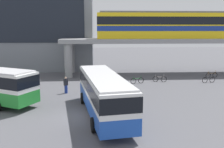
# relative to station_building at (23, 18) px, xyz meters

# --- Properties ---
(ground_plane) EXTENTS (120.00, 120.00, 0.00)m
(ground_plane) POSITION_rel_station_building_xyz_m (10.90, -15.97, -8.47)
(ground_plane) COLOR #515156
(station_building) EXTENTS (23.42, 11.72, 16.93)m
(station_building) POSITION_rel_station_building_xyz_m (0.00, 0.00, 0.00)
(station_building) COLOR slate
(station_building) RESTS_ON ground_plane
(elevated_platform) EXTENTS (31.80, 5.59, 5.24)m
(elevated_platform) POSITION_rel_station_building_xyz_m (23.13, -7.96, -3.98)
(elevated_platform) COLOR gray
(elevated_platform) RESTS_ON ground_plane
(train) EXTENTS (19.78, 2.96, 3.84)m
(train) POSITION_rel_station_building_xyz_m (22.31, -7.96, -1.26)
(train) COLOR yellow
(train) RESTS_ON elevated_platform
(bus_main) EXTENTS (4.28, 11.30, 3.22)m
(bus_main) POSITION_rel_station_building_xyz_m (12.82, -25.85, -6.48)
(bus_main) COLOR #1E4CB2
(bus_main) RESTS_ON ground_plane
(bicycle_black) EXTENTS (1.78, 0.36, 1.04)m
(bicycle_black) POSITION_rel_station_building_xyz_m (26.32, -14.48, -8.11)
(bicycle_black) COLOR black
(bicycle_black) RESTS_ON ground_plane
(bicycle_green) EXTENTS (1.73, 0.60, 1.04)m
(bicycle_green) POSITION_rel_station_building_xyz_m (17.30, -14.45, -8.11)
(bicycle_green) COLOR black
(bicycle_green) RESTS_ON ground_plane
(bicycle_brown) EXTENTS (1.78, 0.34, 1.04)m
(bicycle_brown) POSITION_rel_station_building_xyz_m (28.15, -11.34, -8.11)
(bicycle_brown) COLOR black
(bicycle_brown) RESTS_ON ground_plane
(bicycle_silver) EXTENTS (1.77, 0.41, 1.04)m
(bicycle_silver) POSITION_rel_station_building_xyz_m (20.32, -13.61, -8.11)
(bicycle_silver) COLOR black
(bicycle_silver) RESTS_ON ground_plane
(pedestrian_waiting_near_stop) EXTENTS (0.48, 0.45, 1.75)m
(pedestrian_waiting_near_stop) POSITION_rel_station_building_xyz_m (9.09, -18.72, -7.64)
(pedestrian_waiting_near_stop) COLOR navy
(pedestrian_waiting_near_stop) RESTS_ON ground_plane
(pedestrian_walking_across) EXTENTS (0.47, 0.46, 1.72)m
(pedestrian_walking_across) POSITION_rel_station_building_xyz_m (14.67, -17.63, -7.66)
(pedestrian_walking_across) COLOR navy
(pedestrian_walking_across) RESTS_ON ground_plane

